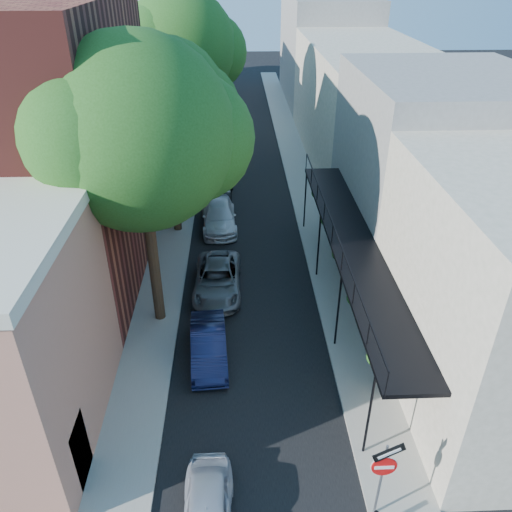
{
  "coord_description": "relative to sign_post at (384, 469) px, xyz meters",
  "views": [
    {
      "loc": [
        -0.42,
        -6.97,
        13.23
      ],
      "look_at": [
        0.28,
        10.37,
        2.8
      ],
      "focal_mm": 35.0,
      "sensor_mm": 36.0,
      "label": 1
    }
  ],
  "objects": [
    {
      "name": "sign_post",
      "position": [
        0.0,
        0.0,
        0.0
      ],
      "size": [
        0.89,
        0.17,
        2.99
      ],
      "color": "#595B60",
      "rests_on": "ground"
    },
    {
      "name": "sidewalk_right",
      "position": [
        0.84,
        29.03,
        -1.98
      ],
      "size": [
        2.0,
        64.0,
        0.12
      ],
      "primitive_type": "cube",
      "color": "gray",
      "rests_on": "ground"
    },
    {
      "name": "buildings_left",
      "position": [
        -12.46,
        27.79,
        2.9
      ],
      "size": [
        10.1,
        59.1,
        12.0
      ],
      "color": "tan",
      "rests_on": "ground"
    },
    {
      "name": "oak_far",
      "position": [
        -6.51,
        26.3,
        6.22
      ],
      "size": [
        7.7,
        7.0,
        11.9
      ],
      "color": "#332314",
      "rests_on": "ground"
    },
    {
      "name": "oak_near",
      "position": [
        -6.53,
        9.29,
        5.84
      ],
      "size": [
        7.48,
        6.8,
        11.42
      ],
      "color": "#332314",
      "rests_on": "ground"
    },
    {
      "name": "parked_car_d",
      "position": [
        -4.65,
        17.43,
        -1.37
      ],
      "size": [
        2.14,
        4.7,
        1.33
      ],
      "primitive_type": "imported",
      "rotation": [
        0.0,
        0.0,
        0.06
      ],
      "color": "silver",
      "rests_on": "ground"
    },
    {
      "name": "sidewalk_left",
      "position": [
        -7.16,
        29.03,
        -1.98
      ],
      "size": [
        2.0,
        64.0,
        0.12
      ],
      "primitive_type": "cube",
      "color": "gray",
      "rests_on": "ground"
    },
    {
      "name": "oak_mid",
      "position": [
        -6.58,
        17.26,
        5.02
      ],
      "size": [
        6.6,
        6.0,
        10.2
      ],
      "color": "#332314",
      "rests_on": "ground"
    },
    {
      "name": "parked_car_e",
      "position": [
        -4.56,
        21.7,
        -1.47
      ],
      "size": [
        1.49,
        3.4,
        1.14
      ],
      "primitive_type": "imported",
      "rotation": [
        0.0,
        0.0,
        -0.05
      ],
      "color": "black",
      "rests_on": "ground"
    },
    {
      "name": "parked_car_b",
      "position": [
        -4.79,
        6.54,
        -1.41
      ],
      "size": [
        1.58,
        3.87,
        1.25
      ],
      "primitive_type": "imported",
      "rotation": [
        0.0,
        0.0,
        0.07
      ],
      "color": "#111637",
      "rests_on": "ground"
    },
    {
      "name": "pedestrian",
      "position": [
        1.44,
        4.5,
        -1.06
      ],
      "size": [
        0.58,
        0.72,
        1.72
      ],
      "primitive_type": "imported",
      "rotation": [
        0.0,
        0.0,
        1.88
      ],
      "color": "slate",
      "rests_on": "sidewalk_right"
    },
    {
      "name": "road_surface",
      "position": [
        -3.16,
        29.03,
        -2.03
      ],
      "size": [
        6.0,
        64.0,
        0.01
      ],
      "primitive_type": "cube",
      "color": "black",
      "rests_on": "ground"
    },
    {
      "name": "parked_car_c",
      "position": [
        -4.56,
        11.02,
        -1.4
      ],
      "size": [
        2.17,
        4.6,
        1.27
      ],
      "primitive_type": "imported",
      "rotation": [
        0.0,
        0.0,
        -0.01
      ],
      "color": "slate",
      "rests_on": "ground"
    },
    {
      "name": "buildings_right",
      "position": [
        5.83,
        28.51,
        2.39
      ],
      "size": [
        9.8,
        55.0,
        10.0
      ],
      "color": "beige",
      "rests_on": "ground"
    },
    {
      "name": "parked_car_f",
      "position": [
        -4.73,
        26.2,
        -1.4
      ],
      "size": [
        1.5,
        3.93,
        1.28
      ],
      "primitive_type": "imported",
      "rotation": [
        0.0,
        0.0,
        -0.04
      ],
      "color": "slate",
      "rests_on": "ground"
    }
  ]
}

